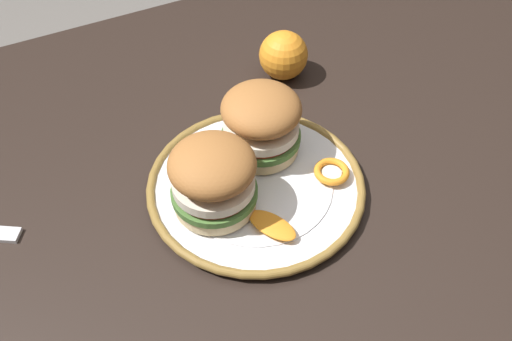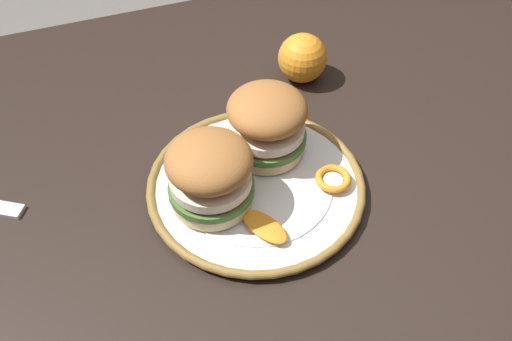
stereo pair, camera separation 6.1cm
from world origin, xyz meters
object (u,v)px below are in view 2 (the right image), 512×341
Objects in this scene: sandwich_half_right at (267,122)px; whole_orange at (302,58)px; sandwich_half_left at (210,173)px; dining_table at (248,244)px; dinner_plate at (256,185)px.

sandwich_half_right is 1.93× the size of whole_orange.
sandwich_half_left is at bearing -147.65° from sandwich_half_right.
dinner_plate is at bearing 47.85° from dining_table.
dinner_plate is 1.92× the size of sandwich_half_right.
dinner_plate is (0.02, 0.02, 0.10)m from dining_table.
sandwich_half_left is 0.12m from sandwich_half_right.
sandwich_half_left is 0.98× the size of sandwich_half_right.
sandwich_half_right is at bearing 32.35° from sandwich_half_left.
sandwich_half_right is (0.10, 0.06, 0.00)m from sandwich_half_left.
dinner_plate is 0.26m from whole_orange.
sandwich_half_right is 0.20m from whole_orange.
dining_table is 0.32m from whole_orange.
whole_orange is at bearing 51.70° from sandwich_half_right.
dinner_plate is 3.72× the size of whole_orange.
sandwich_half_left is 1.89× the size of whole_orange.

